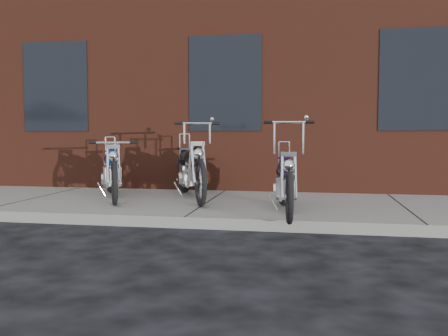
# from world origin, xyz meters

# --- Properties ---
(ground) EXTENTS (120.00, 120.00, 0.00)m
(ground) POSITION_xyz_m (0.00, 0.00, 0.00)
(ground) COLOR black
(ground) RESTS_ON ground
(sidewalk) EXTENTS (22.00, 3.00, 0.15)m
(sidewalk) POSITION_xyz_m (0.00, 1.50, 0.07)
(sidewalk) COLOR gray
(sidewalk) RESTS_ON ground
(building_brick) EXTENTS (22.00, 10.00, 8.00)m
(building_brick) POSITION_xyz_m (0.00, 8.00, 4.00)
(building_brick) COLOR #612A1B
(building_brick) RESTS_ON ground
(chopper_purple) EXTENTS (0.54, 2.22, 1.25)m
(chopper_purple) POSITION_xyz_m (1.29, 0.59, 0.55)
(chopper_purple) COLOR black
(chopper_purple) RESTS_ON sidewalk
(chopper_blue) EXTENTS (1.13, 2.18, 1.03)m
(chopper_blue) POSITION_xyz_m (-1.71, 1.64, 0.58)
(chopper_blue) COLOR black
(chopper_blue) RESTS_ON sidewalk
(chopper_third) EXTENTS (1.10, 2.35, 1.27)m
(chopper_third) POSITION_xyz_m (-0.37, 1.81, 0.60)
(chopper_third) COLOR black
(chopper_third) RESTS_ON sidewalk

